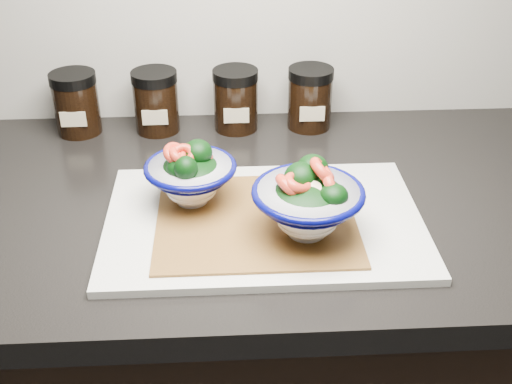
{
  "coord_description": "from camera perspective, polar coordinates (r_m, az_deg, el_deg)",
  "views": [
    {
      "loc": [
        0.0,
        0.61,
        1.42
      ],
      "look_at": [
        0.05,
        1.36,
        0.96
      ],
      "focal_mm": 45.0,
      "sensor_mm": 36.0,
      "label": 1
    }
  ],
  "objects": [
    {
      "name": "cutting_board",
      "position": [
        0.92,
        0.7,
        -2.61
      ],
      "size": [
        0.45,
        0.3,
        0.01
      ],
      "primitive_type": "cube",
      "color": "silver",
      "rests_on": "countertop"
    },
    {
      "name": "bowl_right",
      "position": [
        0.86,
        4.65,
        -0.91
      ],
      "size": [
        0.15,
        0.15,
        0.12
      ],
      "rotation": [
        0.0,
        0.0,
        -0.27
      ],
      "color": "white",
      "rests_on": "bamboo_mat"
    },
    {
      "name": "bamboo_mat",
      "position": [
        0.91,
        0.0,
        -2.48
      ],
      "size": [
        0.28,
        0.24,
        0.0
      ],
      "primitive_type": "cube",
      "color": "#A06E30",
      "rests_on": "cutting_board"
    },
    {
      "name": "spice_jar_c",
      "position": [
        1.17,
        -1.82,
        8.22
      ],
      "size": [
        0.08,
        0.08,
        0.11
      ],
      "color": "black",
      "rests_on": "countertop"
    },
    {
      "name": "spice_jar_d",
      "position": [
        1.18,
        4.81,
        8.33
      ],
      "size": [
        0.08,
        0.08,
        0.11
      ],
      "color": "black",
      "rests_on": "countertop"
    },
    {
      "name": "spice_jar_b",
      "position": [
        1.18,
        -8.88,
        7.97
      ],
      "size": [
        0.08,
        0.08,
        0.11
      ],
      "color": "black",
      "rests_on": "countertop"
    },
    {
      "name": "countertop",
      "position": [
        1.0,
        -2.87,
        -1.37
      ],
      "size": [
        3.5,
        0.6,
        0.04
      ],
      "primitive_type": "cube",
      "color": "black",
      "rests_on": "cabinet"
    },
    {
      "name": "spice_jar_a",
      "position": [
        1.2,
        -15.7,
        7.63
      ],
      "size": [
        0.08,
        0.08,
        0.11
      ],
      "color": "black",
      "rests_on": "countertop"
    },
    {
      "name": "bowl_left",
      "position": [
        0.93,
        -5.86,
        1.52
      ],
      "size": [
        0.13,
        0.13,
        0.1
      ],
      "rotation": [
        0.0,
        0.0,
        -0.07
      ],
      "color": "white",
      "rests_on": "bamboo_mat"
    }
  ]
}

